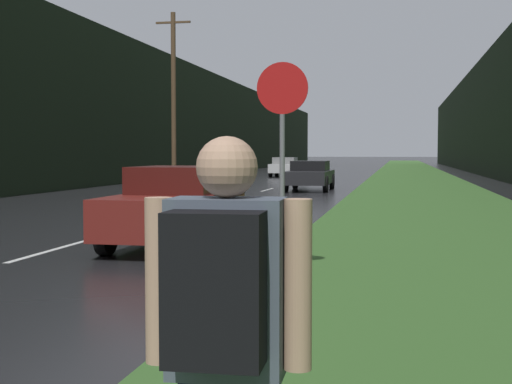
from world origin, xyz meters
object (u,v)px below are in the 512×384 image
Objects in this scene: car_passing_near at (176,207)px; car_oncoming at (285,167)px; hitchhiker_with_backpack at (225,347)px; car_passing_far at (310,175)px; stop_sign at (282,147)px.

car_oncoming is (-3.99, 37.94, -0.02)m from car_passing_near.
car_passing_far is at bearing 94.77° from hitchhiker_with_backpack.
car_passing_near is 38.15m from car_oncoming.
car_oncoming is (-7.40, 47.95, -0.31)m from hitchhiker_with_backpack.
hitchhiker_with_backpack is at bearing 96.49° from car_passing_far.
stop_sign reaches higher than car_passing_near.
car_oncoming is at bearing -83.99° from car_passing_near.
car_passing_near is at bearing 129.23° from stop_sign.
car_passing_near is 0.98× the size of car_oncoming.
car_oncoming is at bearing -77.49° from car_passing_far.
stop_sign is at bearing 96.15° from car_passing_far.
hitchhiker_with_backpack is 0.44× the size of car_passing_near.
stop_sign is 41.49m from car_oncoming.
hitchhiker_with_backpack is 0.38× the size of car_passing_far.
car_passing_near is (-3.41, 10.02, -0.29)m from hitchhiker_with_backpack.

